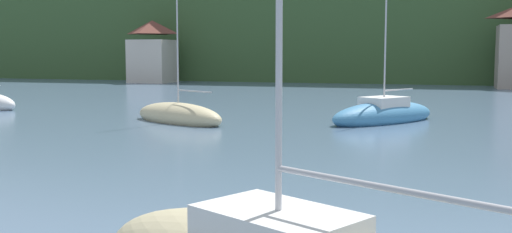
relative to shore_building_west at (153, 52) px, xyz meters
The scene contains 4 objects.
wooded_hillside 37.44m from the shore_building_west, 77.63° to the left, with size 352.00×53.32×52.49m.
shore_building_west is the anchor object (origin of this frame).
sailboat_far_0 51.08m from the shore_building_west, 61.08° to the right, with size 7.75×5.50×10.81m.
sailboat_far_6 54.90m from the shore_building_west, 48.09° to the right, with size 6.93×8.44×10.21m.
Camera 1 is at (7.28, 18.14, 4.22)m, focal length 42.19 mm.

